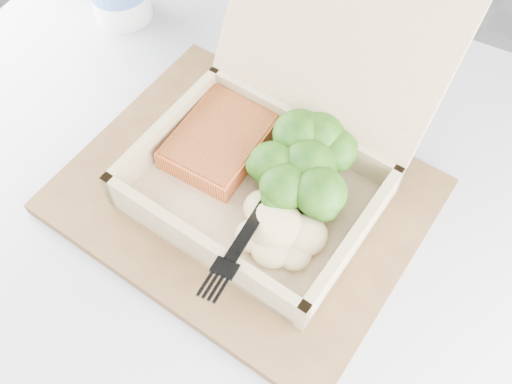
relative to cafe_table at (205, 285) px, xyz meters
The scene contains 9 objects.
floor 0.77m from the cafe_table, 125.86° to the left, with size 4.00×4.00×0.00m, color gray.
cafe_table is the anchor object (origin of this frame).
serving_tray 0.20m from the cafe_table, 54.39° to the left, with size 0.35×0.28×0.02m, color brown.
takeout_container 0.27m from the cafe_table, 64.13° to the left, with size 0.24×0.27×0.20m.
salmon_fillet 0.24m from the cafe_table, 101.95° to the left, with size 0.09×0.11×0.02m, color orange.
broccoli_pile 0.26m from the cafe_table, 47.91° to the left, with size 0.12×0.12×0.04m, color #377019, non-canonical shape.
mashed_potatoes 0.24m from the cafe_table, 14.42° to the left, with size 0.09×0.08×0.03m, color #CBBA83.
plastic_fork 0.25m from the cafe_table, 23.43° to the left, with size 0.05×0.16×0.03m.
receipt 0.31m from the cafe_table, 84.68° to the left, with size 0.08×0.14×0.00m, color white.
Camera 1 is at (0.55, -0.65, 1.24)m, focal length 40.00 mm.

